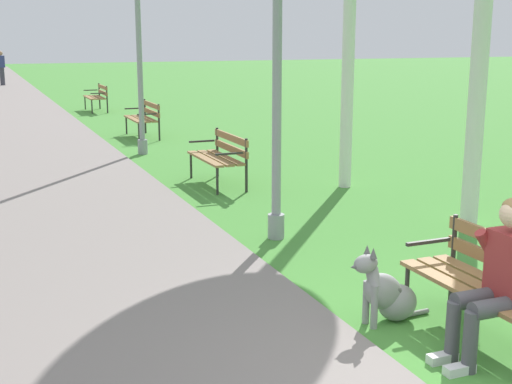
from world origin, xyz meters
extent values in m
cube|color=olive|center=(0.35, 0.79, 0.45)|extent=(0.14, 1.50, 0.04)
cube|color=olive|center=(0.52, 0.79, 0.45)|extent=(0.14, 1.50, 0.04)
cube|color=olive|center=(0.70, 0.79, 0.45)|extent=(0.14, 1.50, 0.04)
cube|color=olive|center=(0.80, 0.79, 0.59)|extent=(0.04, 1.50, 0.11)
cube|color=olive|center=(0.80, 0.79, 0.77)|extent=(0.04, 1.50, 0.11)
cylinder|color=#2D2B28|center=(0.32, 1.48, 0.23)|extent=(0.04, 0.04, 0.45)
cylinder|color=#2D2B28|center=(0.80, 1.48, 0.43)|extent=(0.04, 0.04, 0.85)
cube|color=#2D2B28|center=(0.52, 1.48, 0.63)|extent=(0.45, 0.04, 0.03)
cube|color=olive|center=(0.32, 7.21, 0.45)|extent=(0.14, 1.50, 0.04)
cube|color=olive|center=(0.50, 7.21, 0.45)|extent=(0.14, 1.50, 0.04)
cube|color=olive|center=(0.67, 7.21, 0.45)|extent=(0.14, 1.50, 0.04)
cube|color=olive|center=(0.78, 7.21, 0.59)|extent=(0.04, 1.50, 0.11)
cube|color=olive|center=(0.78, 7.21, 0.77)|extent=(0.04, 1.50, 0.11)
cylinder|color=#2D2B28|center=(0.30, 7.90, 0.23)|extent=(0.04, 0.04, 0.45)
cylinder|color=#2D2B28|center=(0.78, 7.90, 0.43)|extent=(0.04, 0.04, 0.85)
cube|color=#2D2B28|center=(0.50, 7.90, 0.63)|extent=(0.45, 0.04, 0.03)
cylinder|color=#2D2B28|center=(0.30, 6.52, 0.23)|extent=(0.04, 0.04, 0.45)
cylinder|color=#2D2B28|center=(0.78, 6.52, 0.43)|extent=(0.04, 0.04, 0.85)
cube|color=#2D2B28|center=(0.50, 6.52, 0.63)|extent=(0.45, 0.04, 0.03)
cube|color=olive|center=(0.43, 13.04, 0.45)|extent=(0.14, 1.50, 0.04)
cube|color=olive|center=(0.61, 13.04, 0.45)|extent=(0.14, 1.50, 0.04)
cube|color=olive|center=(0.78, 13.04, 0.45)|extent=(0.14, 1.50, 0.04)
cube|color=olive|center=(0.89, 13.04, 0.59)|extent=(0.04, 1.50, 0.11)
cube|color=olive|center=(0.89, 13.04, 0.77)|extent=(0.04, 1.50, 0.11)
cylinder|color=#2D2B28|center=(0.41, 13.73, 0.23)|extent=(0.04, 0.04, 0.45)
cylinder|color=#2D2B28|center=(0.89, 13.73, 0.43)|extent=(0.04, 0.04, 0.85)
cube|color=#2D2B28|center=(0.61, 13.73, 0.63)|extent=(0.45, 0.04, 0.03)
cylinder|color=#2D2B28|center=(0.41, 12.35, 0.23)|extent=(0.04, 0.04, 0.45)
cylinder|color=#2D2B28|center=(0.89, 12.35, 0.43)|extent=(0.04, 0.04, 0.85)
cube|color=#2D2B28|center=(0.61, 12.35, 0.63)|extent=(0.45, 0.04, 0.03)
cube|color=olive|center=(0.39, 19.36, 0.45)|extent=(0.14, 1.50, 0.04)
cube|color=olive|center=(0.57, 19.36, 0.45)|extent=(0.14, 1.50, 0.04)
cube|color=olive|center=(0.74, 19.36, 0.45)|extent=(0.14, 1.50, 0.04)
cube|color=olive|center=(0.85, 19.36, 0.59)|extent=(0.04, 1.50, 0.11)
cube|color=olive|center=(0.85, 19.36, 0.77)|extent=(0.04, 1.50, 0.11)
cylinder|color=#2D2B28|center=(0.37, 20.05, 0.23)|extent=(0.04, 0.04, 0.45)
cylinder|color=#2D2B28|center=(0.85, 20.05, 0.43)|extent=(0.04, 0.04, 0.85)
cube|color=#2D2B28|center=(0.57, 20.05, 0.63)|extent=(0.45, 0.04, 0.03)
cylinder|color=#2D2B28|center=(0.37, 18.67, 0.23)|extent=(0.04, 0.04, 0.45)
cylinder|color=#2D2B28|center=(0.85, 18.67, 0.43)|extent=(0.04, 0.04, 0.85)
cube|color=#2D2B28|center=(0.57, 18.67, 0.63)|extent=(0.45, 0.04, 0.03)
cylinder|color=#4C4C51|center=(0.31, 0.56, 0.47)|extent=(0.42, 0.14, 0.14)
cylinder|color=#4C4C51|center=(0.10, 0.56, 0.24)|extent=(0.11, 0.11, 0.47)
cube|color=silver|center=(0.02, 0.56, 0.04)|extent=(0.24, 0.09, 0.07)
cylinder|color=#4C4C51|center=(0.31, 0.36, 0.47)|extent=(0.42, 0.14, 0.14)
cylinder|color=#4C4C51|center=(0.10, 0.36, 0.24)|extent=(0.11, 0.11, 0.47)
cube|color=silver|center=(0.02, 0.36, 0.04)|extent=(0.24, 0.09, 0.07)
cube|color=maroon|center=(0.52, 0.46, 0.73)|extent=(0.22, 0.36, 0.52)
cylinder|color=maroon|center=(0.46, 0.66, 0.83)|extent=(0.25, 0.09, 0.30)
ellipsoid|color=gray|center=(0.15, 1.37, 0.16)|extent=(0.38, 0.30, 0.32)
ellipsoid|color=gray|center=(0.00, 1.36, 0.29)|extent=(0.51, 0.25, 0.48)
ellipsoid|color=#595959|center=(0.05, 1.36, 0.32)|extent=(0.37, 0.21, 0.27)
cylinder|color=gray|center=(-0.13, 1.41, 0.19)|extent=(0.06, 0.06, 0.38)
cylinder|color=gray|center=(-0.13, 1.29, 0.19)|extent=(0.06, 0.06, 0.38)
cylinder|color=gray|center=(-0.11, 1.35, 0.43)|extent=(0.12, 0.17, 0.19)
ellipsoid|color=gray|center=(-0.19, 1.35, 0.56)|extent=(0.23, 0.15, 0.16)
cone|color=#595959|center=(-0.29, 1.34, 0.55)|extent=(0.11, 0.10, 0.09)
cone|color=#595959|center=(-0.15, 1.39, 0.66)|extent=(0.06, 0.06, 0.09)
cone|color=#595959|center=(-0.15, 1.30, 0.66)|extent=(0.06, 0.06, 0.09)
cylinder|color=gray|center=(0.35, 1.38, 0.03)|extent=(0.28, 0.06, 0.04)
cylinder|color=gray|center=(0.19, 4.03, 0.15)|extent=(0.20, 0.20, 0.30)
cylinder|color=gray|center=(0.19, 4.03, 2.18)|extent=(0.11, 0.11, 4.36)
cylinder|color=gray|center=(0.10, 10.66, 0.15)|extent=(0.20, 0.20, 0.30)
cylinder|color=gray|center=(0.10, 10.66, 2.25)|extent=(0.11, 0.11, 4.50)
cylinder|color=silver|center=(2.76, 3.66, 2.14)|extent=(0.22, 0.22, 4.27)
cylinder|color=silver|center=(2.40, 6.29, 2.15)|extent=(0.20, 0.20, 4.30)
cylinder|color=#383842|center=(-1.63, 32.56, 0.44)|extent=(0.22, 0.22, 0.88)
cube|color=navy|center=(-1.63, 32.56, 1.16)|extent=(0.32, 0.20, 0.56)
sphere|color=#A37556|center=(-1.63, 32.56, 1.55)|extent=(0.20, 0.20, 0.20)
camera|label=1|loc=(-3.10, -3.38, 2.41)|focal=48.81mm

